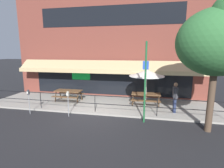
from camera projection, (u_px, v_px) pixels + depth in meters
name	position (u px, v px, depth m)	size (l,w,h in m)	color
ground_plane	(94.00, 115.00, 9.78)	(120.00, 120.00, 0.00)	#232326
patio_deck	(103.00, 104.00, 11.70)	(15.00, 4.00, 0.10)	#9E998E
restaurant_building	(109.00, 41.00, 13.06)	(15.00, 1.60, 8.57)	brown
patio_railing	(95.00, 100.00, 9.92)	(13.84, 0.04, 0.97)	black
picnic_table_left	(68.00, 93.00, 12.03)	(1.80, 1.42, 0.76)	brown
picnic_table_centre	(146.00, 96.00, 11.15)	(1.80, 1.42, 0.76)	brown
patio_umbrella_centre	(147.00, 73.00, 10.73)	(2.14, 2.14, 2.38)	#B7B2A8
pedestrian_walking	(175.00, 96.00, 9.77)	(0.26, 0.62, 1.71)	navy
parking_meter_near	(28.00, 94.00, 9.73)	(0.15, 0.16, 1.42)	gray
parking_meter_far	(68.00, 96.00, 9.35)	(0.15, 0.16, 1.42)	gray
street_sign_pole	(145.00, 82.00, 8.42)	(0.28, 0.09, 3.98)	#1E6033
street_tree_curbside	(221.00, 38.00, 6.99)	(3.26, 2.93, 5.75)	brown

